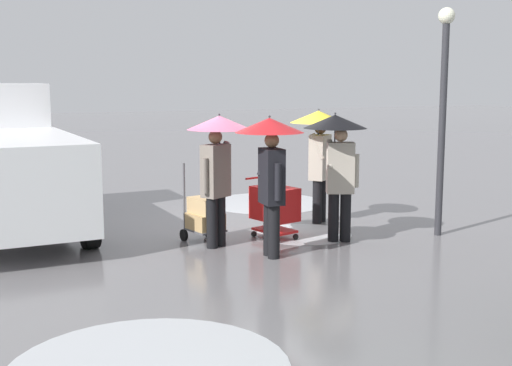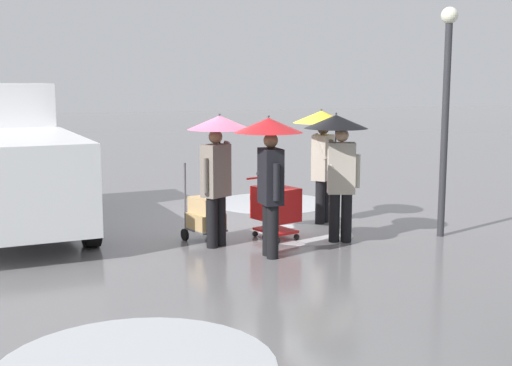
{
  "view_description": "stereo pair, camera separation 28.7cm",
  "coord_description": "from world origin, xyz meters",
  "px_view_note": "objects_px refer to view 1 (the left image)",
  "views": [
    {
      "loc": [
        4.45,
        11.32,
        2.68
      ],
      "look_at": [
        0.32,
        1.51,
        1.05
      ],
      "focal_mm": 47.62,
      "sensor_mm": 36.0,
      "label": 1
    },
    {
      "loc": [
        4.19,
        11.43,
        2.68
      ],
      "look_at": [
        0.32,
        1.51,
        1.05
      ],
      "focal_mm": 47.62,
      "sensor_mm": 36.0,
      "label": 2
    }
  ],
  "objects_px": {
    "pedestrian_black_side": "(319,139)",
    "pedestrian_white_side": "(270,153)",
    "hand_dolly_boxes": "(205,215)",
    "pedestrian_pink_side": "(337,148)",
    "cargo_van_parked_right": "(8,165)",
    "street_lamp": "(443,98)",
    "shopping_cart_vendor": "(275,205)",
    "pedestrian_far_side": "(218,149)"
  },
  "relations": [
    {
      "from": "pedestrian_far_side",
      "to": "shopping_cart_vendor",
      "type": "bearing_deg",
      "value": -172.2
    },
    {
      "from": "pedestrian_far_side",
      "to": "street_lamp",
      "type": "distance_m",
      "value": 3.94
    },
    {
      "from": "cargo_van_parked_right",
      "to": "shopping_cart_vendor",
      "type": "xyz_separation_m",
      "value": [
        -4.09,
        2.35,
        -0.61
      ]
    },
    {
      "from": "shopping_cart_vendor",
      "to": "street_lamp",
      "type": "xyz_separation_m",
      "value": [
        -2.72,
        0.88,
        1.8
      ]
    },
    {
      "from": "shopping_cart_vendor",
      "to": "pedestrian_pink_side",
      "type": "distance_m",
      "value": 1.44
    },
    {
      "from": "street_lamp",
      "to": "pedestrian_white_side",
      "type": "bearing_deg",
      "value": 2.71
    },
    {
      "from": "cargo_van_parked_right",
      "to": "pedestrian_black_side",
      "type": "distance_m",
      "value": 5.59
    },
    {
      "from": "pedestrian_pink_side",
      "to": "street_lamp",
      "type": "distance_m",
      "value": 2.05
    },
    {
      "from": "pedestrian_far_side",
      "to": "pedestrian_pink_side",
      "type": "bearing_deg",
      "value": 166.79
    },
    {
      "from": "pedestrian_far_side",
      "to": "street_lamp",
      "type": "bearing_deg",
      "value": 169.04
    },
    {
      "from": "pedestrian_pink_side",
      "to": "pedestrian_black_side",
      "type": "xyz_separation_m",
      "value": [
        -0.41,
        -1.41,
        0.01
      ]
    },
    {
      "from": "pedestrian_black_side",
      "to": "hand_dolly_boxes",
      "type": "bearing_deg",
      "value": 14.41
    },
    {
      "from": "pedestrian_far_side",
      "to": "hand_dolly_boxes",
      "type": "bearing_deg",
      "value": -70.24
    },
    {
      "from": "pedestrian_pink_side",
      "to": "pedestrian_white_side",
      "type": "height_order",
      "value": "same"
    },
    {
      "from": "pedestrian_far_side",
      "to": "pedestrian_black_side",
      "type": "bearing_deg",
      "value": -157.61
    },
    {
      "from": "pedestrian_black_side",
      "to": "street_lamp",
      "type": "bearing_deg",
      "value": 130.58
    },
    {
      "from": "shopping_cart_vendor",
      "to": "pedestrian_white_side",
      "type": "xyz_separation_m",
      "value": [
        0.54,
        1.03,
        1.02
      ]
    },
    {
      "from": "pedestrian_pink_side",
      "to": "pedestrian_black_side",
      "type": "relative_size",
      "value": 1.0
    },
    {
      "from": "pedestrian_white_side",
      "to": "pedestrian_pink_side",
      "type": "bearing_deg",
      "value": -162.64
    },
    {
      "from": "cargo_van_parked_right",
      "to": "hand_dolly_boxes",
      "type": "xyz_separation_m",
      "value": [
        -2.91,
        2.16,
        -0.72
      ]
    },
    {
      "from": "pedestrian_pink_side",
      "to": "pedestrian_far_side",
      "type": "xyz_separation_m",
      "value": [
        1.92,
        -0.45,
        0.01
      ]
    },
    {
      "from": "shopping_cart_vendor",
      "to": "hand_dolly_boxes",
      "type": "distance_m",
      "value": 1.2
    },
    {
      "from": "hand_dolly_boxes",
      "to": "pedestrian_pink_side",
      "type": "xyz_separation_m",
      "value": [
        -2.04,
        0.78,
        1.11
      ]
    },
    {
      "from": "hand_dolly_boxes",
      "to": "pedestrian_far_side",
      "type": "xyz_separation_m",
      "value": [
        -0.12,
        0.33,
        1.13
      ]
    },
    {
      "from": "shopping_cart_vendor",
      "to": "hand_dolly_boxes",
      "type": "xyz_separation_m",
      "value": [
        1.18,
        -0.19,
        -0.11
      ]
    },
    {
      "from": "pedestrian_white_side",
      "to": "street_lamp",
      "type": "bearing_deg",
      "value": -177.29
    },
    {
      "from": "hand_dolly_boxes",
      "to": "pedestrian_white_side",
      "type": "distance_m",
      "value": 1.78
    },
    {
      "from": "street_lamp",
      "to": "pedestrian_black_side",
      "type": "bearing_deg",
      "value": -49.42
    },
    {
      "from": "pedestrian_far_side",
      "to": "street_lamp",
      "type": "relative_size",
      "value": 0.56
    },
    {
      "from": "pedestrian_white_side",
      "to": "cargo_van_parked_right",
      "type": "bearing_deg",
      "value": -43.63
    },
    {
      "from": "cargo_van_parked_right",
      "to": "street_lamp",
      "type": "bearing_deg",
      "value": 154.65
    },
    {
      "from": "hand_dolly_boxes",
      "to": "pedestrian_white_side",
      "type": "relative_size",
      "value": 0.61
    },
    {
      "from": "hand_dolly_boxes",
      "to": "pedestrian_pink_side",
      "type": "distance_m",
      "value": 2.45
    },
    {
      "from": "pedestrian_black_side",
      "to": "pedestrian_far_side",
      "type": "distance_m",
      "value": 2.52
    },
    {
      "from": "pedestrian_black_side",
      "to": "pedestrian_white_side",
      "type": "bearing_deg",
      "value": 45.57
    },
    {
      "from": "pedestrian_black_side",
      "to": "pedestrian_far_side",
      "type": "relative_size",
      "value": 1.0
    },
    {
      "from": "shopping_cart_vendor",
      "to": "pedestrian_pink_side",
      "type": "relative_size",
      "value": 0.49
    },
    {
      "from": "pedestrian_far_side",
      "to": "pedestrian_white_side",
      "type": "bearing_deg",
      "value": 120.42
    },
    {
      "from": "cargo_van_parked_right",
      "to": "pedestrian_white_side",
      "type": "bearing_deg",
      "value": 136.37
    },
    {
      "from": "hand_dolly_boxes",
      "to": "street_lamp",
      "type": "bearing_deg",
      "value": 164.75
    },
    {
      "from": "street_lamp",
      "to": "hand_dolly_boxes",
      "type": "bearing_deg",
      "value": -15.25
    },
    {
      "from": "cargo_van_parked_right",
      "to": "hand_dolly_boxes",
      "type": "relative_size",
      "value": 4.14
    }
  ]
}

